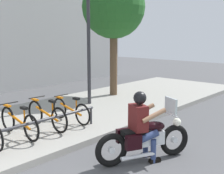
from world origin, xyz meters
The scene contains 7 objects.
motorcycle centered at (2.50, 1.16, 0.47)m, with size 1.97×1.06×1.27m.
rider centered at (2.43, 1.20, 0.84)m, with size 0.76×0.70×1.46m.
bicycle_4 centered at (1.36, 4.01, 0.50)m, with size 0.48×1.72×0.78m.
bicycle_5 centered at (2.16, 4.01, 0.51)m, with size 0.48×1.72×0.80m.
bicycle_6 centered at (2.97, 4.01, 0.49)m, with size 0.48×1.61×0.73m.
street_lamp centered at (4.87, 5.21, 2.69)m, with size 0.28×0.28×4.46m.
tree_near_rack centered at (6.63, 5.61, 3.57)m, with size 2.44×2.44×4.83m.
Camera 1 is at (-2.27, -2.15, 2.57)m, focal length 47.69 mm.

